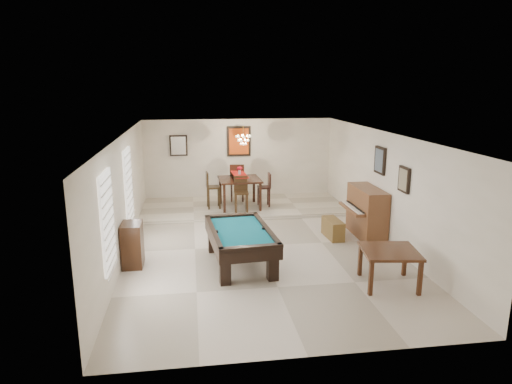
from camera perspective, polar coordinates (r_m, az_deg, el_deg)
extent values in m
cube|color=beige|center=(10.72, 0.46, -6.78)|extent=(6.00, 9.00, 0.02)
cube|color=silver|center=(14.73, -2.16, 4.06)|extent=(6.00, 0.04, 2.60)
cube|color=silver|center=(6.14, 6.87, -9.61)|extent=(6.00, 0.04, 2.60)
cube|color=silver|center=(10.34, -16.20, -0.50)|extent=(0.04, 9.00, 2.60)
cube|color=silver|center=(11.19, 15.85, 0.55)|extent=(0.04, 9.00, 2.60)
cube|color=white|center=(10.12, 0.49, 7.22)|extent=(6.00, 9.00, 0.04)
cube|color=beige|center=(13.78, -1.57, -1.88)|extent=(6.00, 2.50, 0.12)
cube|color=white|center=(8.21, -18.06, -3.48)|extent=(0.06, 1.00, 1.70)
cube|color=white|center=(10.89, -15.66, 0.76)|extent=(0.06, 1.00, 1.70)
cube|color=brown|center=(11.36, 9.59, -4.52)|extent=(0.36, 0.84, 0.46)
cube|color=black|center=(9.79, -15.19, -6.37)|extent=(0.41, 0.61, 0.92)
cube|color=#D84C14|center=(14.60, -2.17, 6.36)|extent=(0.75, 0.06, 0.95)
cube|color=white|center=(14.54, -9.67, 5.75)|extent=(0.55, 0.06, 0.65)
cube|color=slate|center=(11.33, 15.25, 3.84)|extent=(0.06, 0.55, 0.65)
cube|color=gray|center=(10.20, 18.03, 1.49)|extent=(0.06, 0.45, 0.55)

